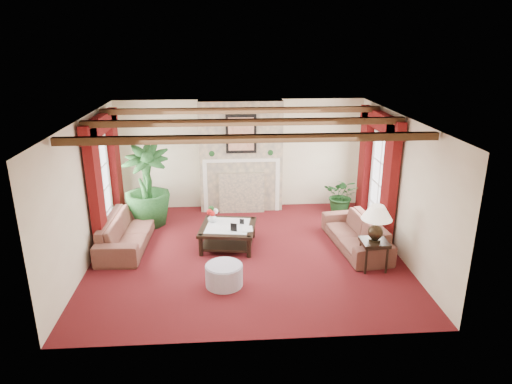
{
  "coord_description": "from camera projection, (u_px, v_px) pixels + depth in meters",
  "views": [
    {
      "loc": [
        -0.39,
        -8.22,
        4.11
      ],
      "look_at": [
        0.22,
        0.4,
        1.16
      ],
      "focal_mm": 32.0,
      "sensor_mm": 36.0,
      "label": 1
    }
  ],
  "objects": [
    {
      "name": "french_door_left",
      "position": [
        96.0,
        140.0,
        9.17
      ],
      "size": [
        0.1,
        1.1,
        2.16
      ],
      "primitive_type": null,
      "color": "white",
      "rests_on": "ground"
    },
    {
      "name": "back_wall",
      "position": [
        241.0,
        154.0,
        11.27
      ],
      "size": [
        6.0,
        0.02,
        2.7
      ],
      "primitive_type": "cube",
      "color": "beige",
      "rests_on": "ground"
    },
    {
      "name": "left_wall",
      "position": [
        85.0,
        193.0,
        8.48
      ],
      "size": [
        0.02,
        5.5,
        2.7
      ],
      "primitive_type": "cube",
      "color": "beige",
      "rests_on": "ground"
    },
    {
      "name": "potted_palm",
      "position": [
        148.0,
        203.0,
        10.38
      ],
      "size": [
        1.28,
        2.0,
        1.04
      ],
      "primitive_type": "imported",
      "rotation": [
        0.0,
        0.0,
        -0.06
      ],
      "color": "black",
      "rests_on": "ground"
    },
    {
      "name": "ottoman",
      "position": [
        224.0,
        275.0,
        7.9
      ],
      "size": [
        0.65,
        0.65,
        0.38
      ],
      "primitive_type": "cylinder",
      "color": "gray",
      "rests_on": "ground"
    },
    {
      "name": "fireplace",
      "position": [
        240.0,
        100.0,
        10.65
      ],
      "size": [
        2.0,
        0.52,
        2.7
      ],
      "primitive_type": null,
      "color": "tan",
      "rests_on": "ground"
    },
    {
      "name": "sofa_left",
      "position": [
        127.0,
        227.0,
        9.34
      ],
      "size": [
        2.19,
        0.79,
        0.84
      ],
      "primitive_type": "imported",
      "rotation": [
        0.0,
        0.0,
        1.53
      ],
      "color": "#370F1B",
      "rests_on": "ground"
    },
    {
      "name": "photo_frame_a",
      "position": [
        234.0,
        228.0,
        9.01
      ],
      "size": [
        0.13,
        0.06,
        0.17
      ],
      "primitive_type": null,
      "rotation": [
        0.0,
        0.0,
        -0.34
      ],
      "color": "black",
      "rests_on": "coffee_table"
    },
    {
      "name": "table_lamp",
      "position": [
        376.0,
        223.0,
        8.24
      ],
      "size": [
        0.56,
        0.56,
        0.71
      ],
      "primitive_type": null,
      "color": "black",
      "rests_on": "side_table"
    },
    {
      "name": "book",
      "position": [
        242.0,
        223.0,
        9.07
      ],
      "size": [
        0.22,
        0.02,
        0.3
      ],
      "primitive_type": "imported",
      "rotation": [
        0.0,
        0.0,
        0.0
      ],
      "color": "black",
      "rests_on": "coffee_table"
    },
    {
      "name": "photo_frame_b",
      "position": [
        242.0,
        222.0,
        9.36
      ],
      "size": [
        0.09,
        0.05,
        0.12
      ],
      "primitive_type": null,
      "rotation": [
        0.0,
        0.0,
        -0.36
      ],
      "color": "black",
      "rests_on": "coffee_table"
    },
    {
      "name": "ceiling_beams",
      "position": [
        246.0,
        122.0,
        8.26
      ],
      "size": [
        6.0,
        3.0,
        0.12
      ],
      "primitive_type": null,
      "color": "#351F11",
      "rests_on": "ceiling"
    },
    {
      "name": "curtains_left",
      "position": [
        100.0,
        120.0,
        9.05
      ],
      "size": [
        0.2,
        2.4,
        2.55
      ],
      "primitive_type": null,
      "color": "#480909",
      "rests_on": "ground"
    },
    {
      "name": "french_door_right",
      "position": [
        385.0,
        136.0,
        9.57
      ],
      "size": [
        0.1,
        1.1,
        2.16
      ],
      "primitive_type": null,
      "color": "white",
      "rests_on": "ground"
    },
    {
      "name": "small_plant",
      "position": [
        342.0,
        199.0,
        11.09
      ],
      "size": [
        1.54,
        1.56,
        0.72
      ],
      "primitive_type": "imported",
      "rotation": [
        0.0,
        0.0,
        -0.45
      ],
      "color": "black",
      "rests_on": "ground"
    },
    {
      "name": "side_table",
      "position": [
        373.0,
        255.0,
        8.45
      ],
      "size": [
        0.61,
        0.61,
        0.57
      ],
      "primitive_type": null,
      "rotation": [
        0.0,
        0.0,
        -0.34
      ],
      "color": "black",
      "rests_on": "ground"
    },
    {
      "name": "sofa_right",
      "position": [
        356.0,
        229.0,
        9.28
      ],
      "size": [
        2.17,
        1.05,
        0.8
      ],
      "primitive_type": "imported",
      "rotation": [
        0.0,
        0.0,
        -1.46
      ],
      "color": "#370F1B",
      "rests_on": "ground"
    },
    {
      "name": "ceiling",
      "position": [
        246.0,
        119.0,
        8.24
      ],
      "size": [
        6.0,
        6.0,
        0.0
      ],
      "primitive_type": "plane",
      "rotation": [
        3.14,
        0.0,
        0.0
      ],
      "color": "white",
      "rests_on": "floor"
    },
    {
      "name": "floor",
      "position": [
        247.0,
        254.0,
        9.11
      ],
      "size": [
        6.0,
        6.0,
        0.0
      ],
      "primitive_type": "plane",
      "color": "#430C0C",
      "rests_on": "ground"
    },
    {
      "name": "curtains_right",
      "position": [
        381.0,
        116.0,
        9.42
      ],
      "size": [
        0.2,
        2.4,
        2.55
      ],
      "primitive_type": null,
      "color": "#480909",
      "rests_on": "ground"
    },
    {
      "name": "coffee_table",
      "position": [
        228.0,
        236.0,
        9.38
      ],
      "size": [
        1.24,
        1.24,
        0.45
      ],
      "primitive_type": null,
      "rotation": [
        0.0,
        0.0,
        -0.15
      ],
      "color": "black",
      "rests_on": "ground"
    },
    {
      "name": "flower_vase",
      "position": [
        212.0,
        218.0,
        9.47
      ],
      "size": [
        0.26,
        0.26,
        0.2
      ],
      "primitive_type": "imported",
      "rotation": [
        0.0,
        0.0,
        0.15
      ],
      "color": "silver",
      "rests_on": "coffee_table"
    },
    {
      "name": "right_wall",
      "position": [
        400.0,
        186.0,
        8.88
      ],
      "size": [
        0.02,
        5.5,
        2.7
      ],
      "primitive_type": "cube",
      "color": "beige",
      "rests_on": "ground"
    }
  ]
}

